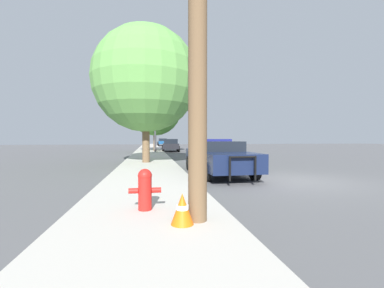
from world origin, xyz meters
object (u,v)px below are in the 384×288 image
(traffic_light, at_px, (169,115))
(car_background_distant, at_px, (163,142))
(tree_sidewalk_near, at_px, (146,79))
(police_car, at_px, (218,156))
(traffic_cone, at_px, (182,209))
(tree_sidewalk_mid, at_px, (155,109))
(car_background_midblock, at_px, (171,145))
(fire_hydrant, at_px, (145,188))

(traffic_light, height_order, car_background_distant, traffic_light)
(traffic_light, bearing_deg, tree_sidewalk_near, -100.87)
(police_car, relative_size, traffic_cone, 10.86)
(tree_sidewalk_near, height_order, tree_sidewalk_mid, tree_sidewalk_near)
(tree_sidewalk_near, relative_size, tree_sidewalk_mid, 1.03)
(car_background_midblock, height_order, tree_sidewalk_near, tree_sidewalk_near)
(police_car, xyz_separation_m, traffic_light, (-0.87, 15.72, 3.07))
(car_background_distant, bearing_deg, car_background_midblock, -91.53)
(fire_hydrant, relative_size, tree_sidewalk_mid, 0.11)
(traffic_light, bearing_deg, fire_hydrant, -95.53)
(car_background_distant, xyz_separation_m, tree_sidewalk_mid, (-2.02, -23.89, 3.94))
(police_car, xyz_separation_m, traffic_cone, (-2.31, -6.37, -0.37))
(police_car, xyz_separation_m, tree_sidewalk_near, (-3.03, 4.47, 4.11))
(traffic_light, relative_size, tree_sidewalk_near, 0.68)
(traffic_light, relative_size, traffic_cone, 10.47)
(traffic_cone, bearing_deg, fire_hydrant, 122.76)
(tree_sidewalk_mid, bearing_deg, car_background_midblock, 19.09)
(tree_sidewalk_near, bearing_deg, traffic_light, 79.13)
(traffic_light, distance_m, car_background_midblock, 4.22)
(tree_sidewalk_near, bearing_deg, fire_hydrant, -89.33)
(fire_hydrant, height_order, tree_sidewalk_near, tree_sidewalk_near)
(tree_sidewalk_near, distance_m, tree_sidewalk_mid, 13.53)
(traffic_light, bearing_deg, tree_sidewalk_mid, 121.70)
(traffic_light, relative_size, tree_sidewalk_mid, 0.70)
(car_background_midblock, relative_size, tree_sidewalk_mid, 0.59)
(fire_hydrant, relative_size, traffic_light, 0.15)
(police_car, distance_m, traffic_light, 16.04)
(police_car, height_order, traffic_light, traffic_light)
(police_car, bearing_deg, tree_sidewalk_mid, -83.97)
(tree_sidewalk_near, xyz_separation_m, traffic_cone, (0.72, -10.84, -4.48))
(police_car, relative_size, tree_sidewalk_mid, 0.73)
(police_car, bearing_deg, traffic_light, -87.97)
(traffic_light, xyz_separation_m, car_background_distant, (0.63, 26.14, -3.06))
(car_background_distant, height_order, tree_sidewalk_mid, tree_sidewalk_mid)
(fire_hydrant, height_order, traffic_light, traffic_light)
(tree_sidewalk_mid, relative_size, traffic_cone, 14.94)
(fire_hydrant, bearing_deg, traffic_light, 84.47)
(traffic_light, distance_m, car_background_distant, 26.32)
(police_car, height_order, tree_sidewalk_near, tree_sidewalk_near)
(fire_hydrant, height_order, car_background_distant, car_background_distant)
(car_background_distant, bearing_deg, tree_sidewalk_mid, -95.79)
(fire_hydrant, bearing_deg, tree_sidewalk_near, 90.67)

